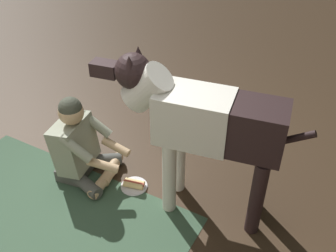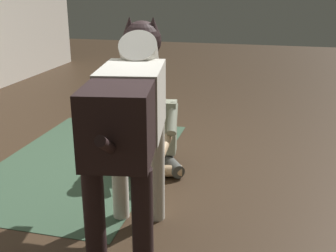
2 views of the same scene
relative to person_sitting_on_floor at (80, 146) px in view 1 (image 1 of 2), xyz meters
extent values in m
plane|color=#38281A|center=(-0.13, 0.34, -0.33)|extent=(16.04, 16.04, 0.00)
cube|color=#37513B|center=(-0.06, 0.63, -0.33)|extent=(2.27, 1.40, 0.01)
cube|color=#494A45|center=(0.08, 0.01, -0.27)|extent=(0.30, 0.38, 0.12)
cylinder|color=#494A45|center=(-0.06, -0.17, -0.26)|extent=(0.39, 0.32, 0.11)
cylinder|color=tan|center=(-0.22, -0.12, -0.27)|extent=(0.18, 0.37, 0.09)
cylinder|color=#494A45|center=(-0.11, 0.14, -0.26)|extent=(0.41, 0.21, 0.11)
cylinder|color=tan|center=(-0.24, 0.04, -0.27)|extent=(0.13, 0.37, 0.09)
cube|color=gray|center=(0.05, 0.01, 0.01)|extent=(0.33, 0.44, 0.47)
cylinder|color=gray|center=(-0.05, -0.19, 0.13)|extent=(0.30, 0.13, 0.24)
cylinder|color=tan|center=(-0.25, -0.17, -0.03)|extent=(0.27, 0.08, 0.12)
cylinder|color=gray|center=(-0.11, 0.16, 0.13)|extent=(0.30, 0.13, 0.24)
cylinder|color=tan|center=(-0.30, 0.08, -0.03)|extent=(0.28, 0.15, 0.12)
sphere|color=tan|center=(0.03, 0.01, 0.35)|extent=(0.21, 0.21, 0.21)
sphere|color=#3C3F33|center=(0.03, 0.01, 0.38)|extent=(0.19, 0.19, 0.19)
cylinder|color=silver|center=(-0.86, -0.02, 0.01)|extent=(0.11, 0.11, 0.67)
cylinder|color=silver|center=(-0.82, -0.26, 0.01)|extent=(0.11, 0.11, 0.67)
cylinder|color=black|center=(-1.53, -0.14, 0.01)|extent=(0.11, 0.11, 0.67)
cylinder|color=black|center=(-1.49, -0.38, 0.01)|extent=(0.11, 0.11, 0.67)
cube|color=silver|center=(-0.98, -0.17, 0.54)|extent=(0.59, 0.43, 0.39)
cube|color=black|center=(-1.39, -0.24, 0.54)|extent=(0.51, 0.40, 0.37)
cylinder|color=silver|center=(-0.64, -0.11, 0.71)|extent=(0.42, 0.30, 0.39)
sphere|color=black|center=(-0.54, -0.09, 0.82)|extent=(0.26, 0.26, 0.26)
cube|color=black|center=(-0.32, -0.05, 0.80)|extent=(0.21, 0.15, 0.10)
cone|color=black|center=(-0.56, -0.02, 0.92)|extent=(0.11, 0.11, 0.12)
cone|color=black|center=(-0.54, -0.17, 0.92)|extent=(0.11, 0.11, 0.12)
cylinder|color=black|center=(-1.63, -0.28, 0.50)|extent=(0.35, 0.11, 0.23)
cylinder|color=silver|center=(-0.48, -0.08, -0.32)|extent=(0.23, 0.23, 0.01)
cylinder|color=#E6C67E|center=(-0.48, -0.10, -0.29)|extent=(0.18, 0.09, 0.05)
cylinder|color=#E6C67E|center=(-0.49, -0.06, -0.29)|extent=(0.18, 0.09, 0.05)
cylinder|color=#A13C2A|center=(-0.48, -0.08, -0.29)|extent=(0.19, 0.08, 0.04)
camera|label=1|loc=(-1.91, 1.90, 2.13)|focal=41.60mm
camera|label=2|loc=(-3.24, -0.95, 1.19)|focal=45.00mm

